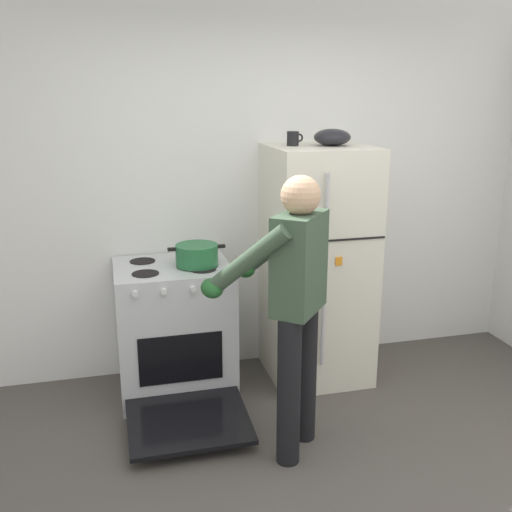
% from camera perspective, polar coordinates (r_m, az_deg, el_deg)
% --- Properties ---
extents(kitchen_wall_back, '(6.00, 0.10, 2.70)m').
position_cam_1_polar(kitchen_wall_back, '(4.25, -1.13, 6.87)').
color(kitchen_wall_back, white).
rests_on(kitchen_wall_back, ground).
extents(refrigerator, '(0.68, 0.72, 1.66)m').
position_cam_1_polar(refrigerator, '(4.13, 6.00, -0.88)').
color(refrigerator, silver).
rests_on(refrigerator, ground).
extents(stove_range, '(0.76, 1.22, 0.91)m').
position_cam_1_polar(stove_range, '(4.02, -7.94, -7.28)').
color(stove_range, silver).
rests_on(stove_range, ground).
extents(person_cook, '(0.71, 0.72, 1.60)m').
position_cam_1_polar(person_cook, '(3.17, 3.58, -3.57)').
color(person_cook, black).
rests_on(person_cook, ground).
extents(red_pot, '(0.38, 0.28, 0.14)m').
position_cam_1_polar(red_pot, '(3.84, -5.81, 0.11)').
color(red_pot, '#236638').
rests_on(red_pot, stove_range).
extents(coffee_mug, '(0.11, 0.08, 0.10)m').
position_cam_1_polar(coffee_mug, '(3.96, 3.66, 11.39)').
color(coffee_mug, black).
rests_on(coffee_mug, refrigerator).
extents(mixing_bowl, '(0.25, 0.25, 0.11)m').
position_cam_1_polar(mixing_bowl, '(4.00, 7.47, 11.45)').
color(mixing_bowl, black).
rests_on(mixing_bowl, refrigerator).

